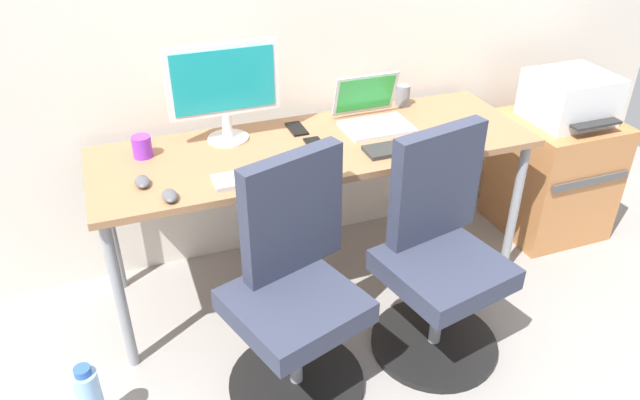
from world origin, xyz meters
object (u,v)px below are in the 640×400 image
(water_bottle_on_floor, at_px, (91,400))
(coffee_mug, at_px, (142,147))
(office_chair_right, at_px, (439,258))
(printer, at_px, (571,98))
(open_laptop, at_px, (372,113))
(office_chair_left, at_px, (294,293))
(side_cabinet, at_px, (553,175))
(desktop_monitor, at_px, (224,86))

(water_bottle_on_floor, height_order, coffee_mug, coffee_mug)
(office_chair_right, distance_m, printer, 1.22)
(open_laptop, bearing_deg, coffee_mug, 178.06)
(office_chair_left, bearing_deg, office_chair_right, 0.16)
(office_chair_left, distance_m, coffee_mug, 0.89)
(office_chair_left, bearing_deg, coffee_mug, 121.41)
(side_cabinet, bearing_deg, printer, -90.00)
(office_chair_left, xyz_separation_m, coffee_mug, (-0.43, 0.70, 0.36))
(office_chair_right, bearing_deg, open_laptop, 90.90)
(office_chair_right, relative_size, coffee_mug, 10.22)
(office_chair_right, bearing_deg, side_cabinet, 28.18)
(office_chair_left, xyz_separation_m, water_bottle_on_floor, (-0.78, 0.01, -0.28))
(desktop_monitor, bearing_deg, office_chair_left, -85.63)
(side_cabinet, relative_size, open_laptop, 2.08)
(side_cabinet, height_order, open_laptop, open_laptop)
(printer, bearing_deg, open_laptop, 173.90)
(printer, relative_size, water_bottle_on_floor, 1.29)
(desktop_monitor, height_order, coffee_mug, desktop_monitor)
(office_chair_left, relative_size, office_chair_right, 1.00)
(water_bottle_on_floor, distance_m, coffee_mug, 1.01)
(office_chair_left, distance_m, water_bottle_on_floor, 0.83)
(water_bottle_on_floor, distance_m, desktop_monitor, 1.33)
(side_cabinet, distance_m, desktop_monitor, 1.84)
(printer, relative_size, coffee_mug, 4.35)
(side_cabinet, distance_m, open_laptop, 1.15)
(office_chair_right, bearing_deg, desktop_monitor, 132.62)
(office_chair_right, bearing_deg, water_bottle_on_floor, 179.84)
(printer, height_order, desktop_monitor, desktop_monitor)
(office_chair_right, relative_size, printer, 2.35)
(office_chair_right, distance_m, coffee_mug, 1.31)
(office_chair_left, xyz_separation_m, printer, (1.65, 0.55, 0.34))
(printer, distance_m, desktop_monitor, 1.73)
(open_laptop, bearing_deg, office_chair_right, -89.10)
(office_chair_left, height_order, side_cabinet, office_chair_left)
(side_cabinet, relative_size, printer, 1.61)
(water_bottle_on_floor, bearing_deg, printer, 12.70)
(office_chair_left, distance_m, open_laptop, 0.97)
(office_chair_right, xyz_separation_m, printer, (1.03, 0.55, 0.34))
(printer, distance_m, coffee_mug, 2.08)
(desktop_monitor, xyz_separation_m, open_laptop, (0.66, -0.07, -0.20))
(office_chair_left, relative_size, water_bottle_on_floor, 3.03)
(side_cabinet, distance_m, coffee_mug, 2.13)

